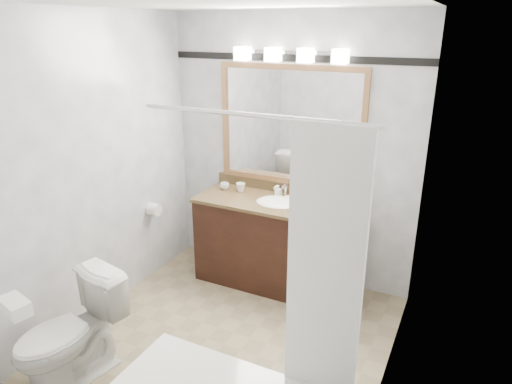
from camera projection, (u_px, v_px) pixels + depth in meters
room at (219, 196)px, 3.17m from camera, size 2.42×2.62×2.52m
vanity at (277, 242)px, 4.30m from camera, size 1.53×0.58×0.97m
mirror at (290, 126)px, 4.16m from camera, size 1.40×0.04×1.10m
vanity_light_bar at (290, 54)px, 3.90m from camera, size 1.02×0.14×0.12m
accent_stripe at (292, 58)px, 3.97m from camera, size 2.40×0.01×0.06m
tp_roll at (154, 209)px, 4.39m from camera, size 0.11×0.12×0.12m
toilet at (69, 335)px, 3.11m from camera, size 0.57×0.82×0.77m
tissue_box at (15, 306)px, 2.69m from camera, size 0.24×0.16×0.09m
coffee_maker at (333, 192)px, 3.90m from camera, size 0.18×0.23×0.35m
cup_left at (225, 186)px, 4.48m from camera, size 0.09×0.09×0.07m
cup_right at (241, 187)px, 4.42m from camera, size 0.11×0.11×0.08m
soap_bottle_a at (278, 191)px, 4.28m from camera, size 0.06×0.06×0.11m
soap_bottle_b at (306, 197)px, 4.17m from camera, size 0.08×0.08×0.08m
soap_bar at (288, 198)px, 4.23m from camera, size 0.08×0.06×0.02m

